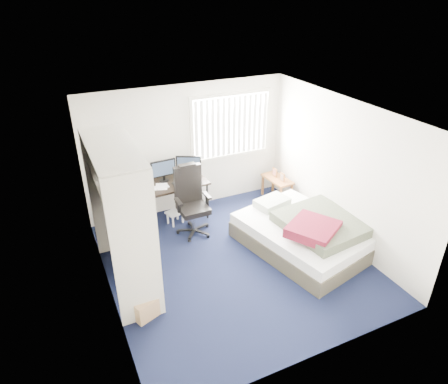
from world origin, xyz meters
name	(u,v)px	position (x,y,z in m)	size (l,w,h in m)	color
ground	(235,261)	(0.00, 0.00, 0.00)	(4.20, 4.20, 0.00)	black
room_shell	(237,180)	(0.00, 0.00, 1.51)	(4.20, 4.20, 4.20)	silver
window_assembly	(231,126)	(0.90, 2.04, 1.60)	(1.72, 0.09, 1.32)	white
closet	(121,205)	(-1.67, 0.27, 1.35)	(0.64, 1.84, 2.22)	beige
desk	(164,182)	(-0.63, 1.75, 0.81)	(1.63, 0.84, 1.24)	black
office_chair	(192,207)	(-0.30, 1.18, 0.49)	(0.62, 0.61, 1.29)	black
footstool	(175,214)	(-0.51, 1.56, 0.20)	(0.37, 0.34, 0.25)	white
nightstand	(277,181)	(1.75, 1.56, 0.43)	(0.41, 0.74, 0.67)	brown
bed	(305,233)	(1.27, -0.14, 0.29)	(2.03, 2.43, 0.70)	#423D2F
pine_box	(146,306)	(-1.65, -0.53, 0.14)	(0.38, 0.29, 0.29)	tan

